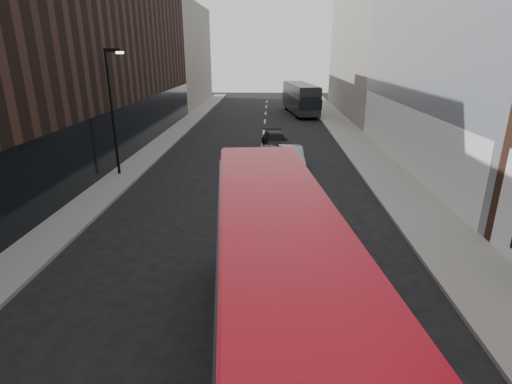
# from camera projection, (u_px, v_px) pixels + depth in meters

# --- Properties ---
(sidewalk_right) EXTENTS (3.00, 80.00, 0.15)m
(sidewalk_right) POSITION_uv_depth(u_px,v_px,m) (362.00, 150.00, 29.74)
(sidewalk_right) COLOR slate
(sidewalk_right) RESTS_ON ground
(sidewalk_left) EXTENTS (2.00, 80.00, 0.15)m
(sidewalk_left) POSITION_uv_depth(u_px,v_px,m) (157.00, 148.00, 30.29)
(sidewalk_left) COLOR slate
(sidewalk_left) RESTS_ON ground
(building_victorian) EXTENTS (6.50, 24.00, 21.00)m
(building_victorian) POSITION_uv_depth(u_px,v_px,m) (368.00, 26.00, 44.34)
(building_victorian) COLOR slate
(building_victorian) RESTS_ON ground
(building_left_mid) EXTENTS (5.00, 24.00, 14.00)m
(building_left_mid) POSITION_uv_depth(u_px,v_px,m) (124.00, 51.00, 32.83)
(building_left_mid) COLOR black
(building_left_mid) RESTS_ON ground
(building_left_far) EXTENTS (5.00, 20.00, 13.00)m
(building_left_far) POSITION_uv_depth(u_px,v_px,m) (182.00, 56.00, 53.74)
(building_left_far) COLOR slate
(building_left_far) RESTS_ON ground
(street_lamp) EXTENTS (1.06, 0.22, 7.00)m
(street_lamp) POSITION_uv_depth(u_px,v_px,m) (113.00, 105.00, 22.34)
(street_lamp) COLOR black
(street_lamp) RESTS_ON sidewalk_left
(red_bus) EXTENTS (3.55, 10.38, 4.12)m
(red_bus) POSITION_uv_depth(u_px,v_px,m) (275.00, 280.00, 8.65)
(red_bus) COLOR #A00917
(red_bus) RESTS_ON ground
(grey_bus) EXTENTS (3.94, 10.90, 3.46)m
(grey_bus) POSITION_uv_depth(u_px,v_px,m) (300.00, 98.00, 46.94)
(grey_bus) COLOR black
(grey_bus) RESTS_ON ground
(car_a) EXTENTS (1.75, 4.31, 1.47)m
(car_a) POSITION_uv_depth(u_px,v_px,m) (268.00, 158.00, 24.88)
(car_a) COLOR black
(car_a) RESTS_ON ground
(car_b) EXTENTS (1.66, 4.25, 1.38)m
(car_b) POSITION_uv_depth(u_px,v_px,m) (291.00, 158.00, 25.03)
(car_b) COLOR gray
(car_b) RESTS_ON ground
(car_c) EXTENTS (2.35, 4.57, 1.27)m
(car_c) POSITION_uv_depth(u_px,v_px,m) (276.00, 141.00, 29.95)
(car_c) COLOR black
(car_c) RESTS_ON ground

